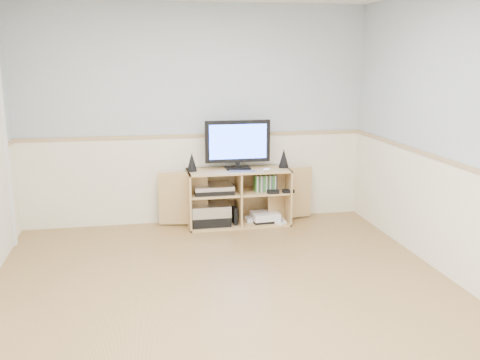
# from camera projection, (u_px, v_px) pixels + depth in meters

# --- Properties ---
(room) EXTENTS (4.04, 4.54, 2.54)m
(room) POSITION_uv_depth(u_px,v_px,m) (219.00, 150.00, 4.08)
(room) COLOR #A9844B
(room) RESTS_ON ground
(media_cabinet) EXTENTS (1.83, 0.44, 0.65)m
(media_cabinet) POSITION_uv_depth(u_px,v_px,m) (238.00, 195.00, 6.22)
(media_cabinet) COLOR tan
(media_cabinet) RESTS_ON floor
(monitor) EXTENTS (0.75, 0.18, 0.56)m
(monitor) POSITION_uv_depth(u_px,v_px,m) (238.00, 143.00, 6.07)
(monitor) COLOR black
(monitor) RESTS_ON media_cabinet
(speaker_left) EXTENTS (0.11, 0.11, 0.21)m
(speaker_left) POSITION_uv_depth(u_px,v_px,m) (192.00, 162.00, 5.99)
(speaker_left) COLOR black
(speaker_left) RESTS_ON media_cabinet
(speaker_right) EXTENTS (0.12, 0.12, 0.22)m
(speaker_right) POSITION_uv_depth(u_px,v_px,m) (284.00, 158.00, 6.19)
(speaker_right) COLOR black
(speaker_right) RESTS_ON media_cabinet
(keyboard) EXTENTS (0.31, 0.17, 0.01)m
(keyboard) POSITION_uv_depth(u_px,v_px,m) (242.00, 172.00, 5.96)
(keyboard) COLOR silver
(keyboard) RESTS_ON media_cabinet
(mouse) EXTENTS (0.11, 0.09, 0.04)m
(mouse) POSITION_uv_depth(u_px,v_px,m) (267.00, 170.00, 6.02)
(mouse) COLOR white
(mouse) RESTS_ON media_cabinet
(av_components) EXTENTS (0.52, 0.33, 0.47)m
(av_components) POSITION_uv_depth(u_px,v_px,m) (212.00, 207.00, 6.13)
(av_components) COLOR black
(av_components) RESTS_ON media_cabinet
(game_consoles) EXTENTS (0.45, 0.30, 0.11)m
(game_consoles) POSITION_uv_depth(u_px,v_px,m) (264.00, 217.00, 6.27)
(game_consoles) COLOR white
(game_consoles) RESTS_ON media_cabinet
(game_cases) EXTENTS (0.25, 0.13, 0.19)m
(game_cases) POSITION_uv_depth(u_px,v_px,m) (265.00, 183.00, 6.17)
(game_cases) COLOR #3F8C3F
(game_cases) RESTS_ON media_cabinet
(wall_outlet) EXTENTS (0.12, 0.03, 0.12)m
(wall_outlet) POSITION_uv_depth(u_px,v_px,m) (279.00, 168.00, 6.43)
(wall_outlet) COLOR white
(wall_outlet) RESTS_ON wall_back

